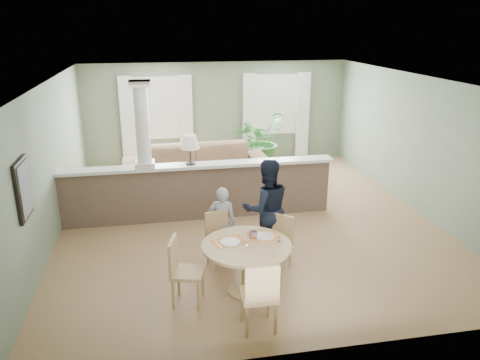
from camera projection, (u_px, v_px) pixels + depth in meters
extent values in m
plane|color=tan|center=(247.00, 218.00, 9.24)|extent=(8.00, 8.00, 0.00)
cube|color=gray|center=(217.00, 113.00, 12.53)|extent=(7.00, 0.02, 2.70)
cube|color=gray|center=(51.00, 162.00, 8.19)|extent=(0.02, 8.00, 2.70)
cube|color=gray|center=(417.00, 144.00, 9.41)|extent=(0.02, 8.00, 2.70)
cube|color=gray|center=(320.00, 248.00, 5.08)|extent=(7.00, 0.02, 2.70)
cube|color=white|center=(247.00, 79.00, 8.37)|extent=(7.00, 8.00, 0.02)
cube|color=white|center=(157.00, 108.00, 12.16)|extent=(1.10, 0.02, 1.50)
cube|color=white|center=(157.00, 108.00, 12.13)|extent=(1.22, 0.04, 1.62)
cube|color=white|center=(276.00, 104.00, 12.71)|extent=(1.10, 0.02, 1.50)
cube|color=white|center=(276.00, 104.00, 12.69)|extent=(1.22, 0.04, 1.62)
cube|color=white|center=(128.00, 121.00, 12.04)|extent=(0.35, 0.10, 2.30)
cube|color=white|center=(186.00, 119.00, 12.30)|extent=(0.35, 0.10, 2.30)
cube|color=white|center=(249.00, 117.00, 12.60)|extent=(0.35, 0.10, 2.30)
cube|color=white|center=(303.00, 115.00, 12.86)|extent=(0.35, 0.10, 2.30)
cube|color=black|center=(23.00, 189.00, 6.27)|extent=(0.04, 0.62, 0.82)
cube|color=slate|center=(25.00, 189.00, 6.28)|extent=(0.02, 0.52, 0.72)
cube|color=brown|center=(199.00, 193.00, 9.10)|extent=(5.20, 0.22, 1.05)
cube|color=white|center=(199.00, 165.00, 8.92)|extent=(5.32, 0.36, 0.06)
cube|color=white|center=(145.00, 164.00, 8.72)|extent=(0.36, 0.36, 0.10)
cylinder|color=white|center=(142.00, 125.00, 8.48)|extent=(0.26, 0.26, 1.39)
cube|color=white|center=(139.00, 83.00, 8.24)|extent=(0.38, 0.38, 0.10)
cylinder|color=black|center=(191.00, 164.00, 8.88)|extent=(0.18, 0.18, 0.03)
cylinder|color=black|center=(190.00, 156.00, 8.83)|extent=(0.03, 0.03, 0.28)
cone|color=beige|center=(190.00, 142.00, 8.74)|extent=(0.36, 0.36, 0.26)
imported|color=#866249|center=(197.00, 168.00, 10.74)|extent=(3.37, 1.41, 0.97)
imported|color=#2D692A|center=(260.00, 140.00, 12.14)|extent=(1.84, 1.84, 1.55)
cylinder|color=tan|center=(246.00, 291.00, 6.70)|extent=(0.53, 0.53, 0.04)
cylinder|color=tan|center=(246.00, 269.00, 6.59)|extent=(0.14, 0.14, 0.68)
cylinder|color=tan|center=(247.00, 246.00, 6.47)|extent=(1.25, 1.25, 0.04)
cube|color=#D95730|center=(229.00, 241.00, 6.54)|extent=(0.52, 0.43, 0.01)
cube|color=#D95730|center=(263.00, 236.00, 6.70)|extent=(0.47, 0.36, 0.01)
cylinder|color=white|center=(230.00, 242.00, 6.52)|extent=(0.27, 0.27, 0.01)
cylinder|color=white|center=(265.00, 236.00, 6.69)|extent=(0.27, 0.27, 0.01)
cylinder|color=white|center=(246.00, 242.00, 6.42)|extent=(0.08, 0.08, 0.09)
cube|color=silver|center=(228.00, 244.00, 6.44)|extent=(0.06, 0.18, 0.00)
cube|color=silver|center=(218.00, 245.00, 6.43)|extent=(0.07, 0.22, 0.00)
cylinder|color=white|center=(279.00, 239.00, 6.54)|extent=(0.04, 0.04, 0.07)
cylinder|color=silver|center=(280.00, 236.00, 6.53)|extent=(0.04, 0.04, 0.01)
imported|color=#2566AD|center=(253.00, 234.00, 6.66)|extent=(0.15, 0.15, 0.10)
cube|color=tan|center=(221.00, 241.00, 7.32)|extent=(0.48, 0.48, 0.05)
cylinder|color=tan|center=(216.00, 260.00, 7.19)|extent=(0.04, 0.04, 0.40)
cylinder|color=tan|center=(234.00, 256.00, 7.32)|extent=(0.04, 0.04, 0.40)
cylinder|color=tan|center=(208.00, 252.00, 7.46)|extent=(0.04, 0.04, 0.40)
cylinder|color=tan|center=(226.00, 248.00, 7.59)|extent=(0.04, 0.04, 0.40)
cube|color=tan|center=(216.00, 224.00, 7.39)|extent=(0.37, 0.14, 0.43)
cube|color=tan|center=(277.00, 245.00, 7.23)|extent=(0.54, 0.54, 0.05)
cylinder|color=tan|center=(263.00, 258.00, 7.25)|extent=(0.04, 0.04, 0.39)
cylinder|color=tan|center=(281.00, 264.00, 7.09)|extent=(0.04, 0.04, 0.39)
cylinder|color=tan|center=(273.00, 251.00, 7.50)|extent=(0.04, 0.04, 0.39)
cylinder|color=tan|center=(290.00, 256.00, 7.34)|extent=(0.04, 0.04, 0.39)
cube|color=tan|center=(283.00, 227.00, 7.29)|extent=(0.29, 0.28, 0.42)
cube|color=tan|center=(258.00, 295.00, 5.79)|extent=(0.44, 0.44, 0.05)
cylinder|color=tan|center=(269.00, 303.00, 6.06)|extent=(0.04, 0.04, 0.45)
cylinder|color=tan|center=(242.00, 305.00, 6.00)|extent=(0.04, 0.04, 0.45)
cylinder|color=tan|center=(276.00, 319.00, 5.73)|extent=(0.04, 0.04, 0.45)
cylinder|color=tan|center=(247.00, 322.00, 5.67)|extent=(0.04, 0.04, 0.45)
cube|color=tan|center=(262.00, 285.00, 5.52)|extent=(0.42, 0.04, 0.48)
cube|color=tan|center=(188.00, 273.00, 6.33)|extent=(0.52, 0.52, 0.05)
cylinder|color=tan|center=(199.00, 296.00, 6.23)|extent=(0.04, 0.04, 0.44)
cylinder|color=tan|center=(203.00, 282.00, 6.55)|extent=(0.04, 0.04, 0.44)
cylinder|color=tan|center=(173.00, 294.00, 6.25)|extent=(0.04, 0.04, 0.44)
cylinder|color=tan|center=(179.00, 281.00, 6.58)|extent=(0.04, 0.04, 0.44)
cube|color=tan|center=(173.00, 255.00, 6.26)|extent=(0.15, 0.40, 0.47)
imported|color=gray|center=(222.00, 223.00, 7.53)|extent=(0.50, 0.38, 1.22)
imported|color=black|center=(266.00, 209.00, 7.52)|extent=(0.84, 0.67, 1.65)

